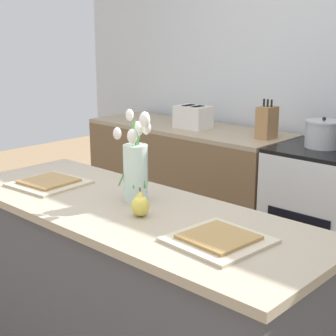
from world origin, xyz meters
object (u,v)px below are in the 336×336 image
(toaster, at_px, (193,117))
(plate_setting_right, at_px, (219,239))
(plate_setting_left, at_px, (49,183))
(pear_figurine, at_px, (140,205))
(knife_block, at_px, (267,123))
(cooking_pot, at_px, (323,134))
(stove_range, at_px, (321,216))
(flower_vase, at_px, (136,165))

(toaster, bearing_deg, plate_setting_right, -47.16)
(plate_setting_left, relative_size, plate_setting_right, 1.00)
(pear_figurine, distance_m, plate_setting_left, 0.64)
(plate_setting_left, xyz_separation_m, knife_block, (0.17, 1.65, 0.11))
(plate_setting_right, xyz_separation_m, cooking_pot, (-0.45, 1.65, 0.08))
(stove_range, relative_size, plate_setting_left, 2.72)
(cooking_pot, bearing_deg, knife_block, -179.23)
(flower_vase, relative_size, plate_setting_left, 1.20)
(knife_block, bearing_deg, pear_figurine, -74.07)
(stove_range, relative_size, flower_vase, 2.27)
(plate_setting_left, bearing_deg, cooking_pot, 70.56)
(plate_setting_right, bearing_deg, pear_figurine, -179.34)
(stove_range, distance_m, plate_setting_left, 1.81)
(toaster, bearing_deg, flower_vase, -57.57)
(stove_range, bearing_deg, knife_block, 179.31)
(toaster, bearing_deg, cooking_pot, 2.40)
(flower_vase, xyz_separation_m, pear_figurine, (0.15, -0.12, -0.11))
(flower_vase, bearing_deg, plate_setting_left, -166.15)
(flower_vase, relative_size, toaster, 1.42)
(flower_vase, relative_size, cooking_pot, 1.75)
(flower_vase, bearing_deg, plate_setting_right, -12.42)
(pear_figurine, height_order, toaster, toaster)
(plate_setting_left, bearing_deg, flower_vase, 13.85)
(stove_range, bearing_deg, toaster, -178.26)
(pear_figurine, xyz_separation_m, toaster, (-1.10, 1.61, 0.05))
(plate_setting_left, bearing_deg, stove_range, 69.41)
(plate_setting_right, height_order, toaster, toaster)
(plate_setting_left, bearing_deg, pear_figurine, -0.40)
(plate_setting_right, bearing_deg, flower_vase, 167.58)
(cooking_pot, relative_size, knife_block, 0.84)
(plate_setting_left, height_order, cooking_pot, cooking_pot)
(stove_range, height_order, knife_block, knife_block)
(stove_range, relative_size, knife_block, 3.35)
(stove_range, relative_size, plate_setting_right, 2.72)
(pear_figurine, xyz_separation_m, cooking_pot, (-0.06, 1.66, 0.05))
(flower_vase, distance_m, cooking_pot, 1.54)
(flower_vase, height_order, toaster, flower_vase)
(flower_vase, bearing_deg, toaster, 122.43)
(toaster, bearing_deg, plate_setting_left, -74.09)
(stove_range, xyz_separation_m, plate_setting_right, (0.42, -1.64, 0.45))
(pear_figurine, xyz_separation_m, plate_setting_left, (-0.64, 0.00, -0.04))
(stove_range, xyz_separation_m, toaster, (-1.07, -0.03, 0.54))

